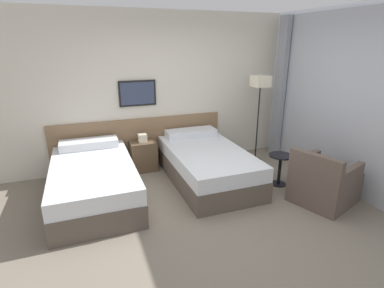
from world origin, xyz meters
name	(u,v)px	position (x,y,z in m)	size (l,w,h in m)	color
ground_plane	(218,214)	(0.00, 0.00, 0.00)	(16.00, 16.00, 0.00)	slate
wall_headboard	(169,94)	(-0.04, 2.07, 1.29)	(10.00, 0.10, 2.70)	beige
wall_window	(365,105)	(2.18, -0.12, 1.34)	(0.21, 4.54, 2.70)	white
bed_near_door	(94,181)	(-1.50, 1.01, 0.28)	(1.13, 2.01, 0.67)	brown
bed_near_window	(207,164)	(0.27, 1.01, 0.28)	(1.13, 2.01, 0.67)	brown
nightstand	(143,155)	(-0.62, 1.79, 0.28)	(0.44, 0.34, 0.67)	brown
floor_lamp	(260,88)	(1.50, 1.49, 1.39)	(0.29, 0.29, 1.62)	black
side_table	(280,164)	(1.29, 0.46, 0.35)	(0.37, 0.37, 0.51)	black
armchair	(323,184)	(1.54, -0.22, 0.28)	(0.98, 0.94, 0.80)	brown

